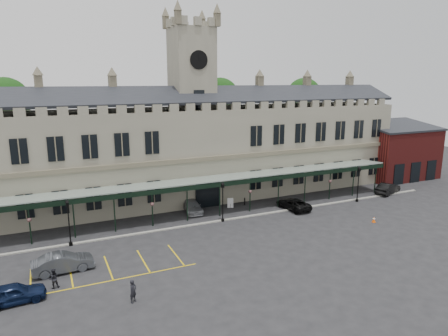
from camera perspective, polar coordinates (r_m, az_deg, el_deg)
name	(u,v)px	position (r m, az deg, el deg)	size (l,w,h in m)	color
ground	(249,237)	(41.14, 3.52, -9.85)	(140.00, 140.00, 0.00)	black
station_building	(193,150)	(53.41, -4.42, 2.58)	(60.00, 10.36, 17.30)	slate
clock_tower	(192,100)	(52.77, -4.58, 9.72)	(5.60, 5.60, 24.80)	slate
canopy	(219,196)	(46.69, -0.75, -3.96)	(50.00, 4.10, 4.30)	#8C9E93
brick_annex	(396,152)	(70.72, 23.38, 2.12)	(12.40, 8.36, 9.23)	maroon
kerb	(226,220)	(45.72, 0.26, -7.41)	(60.00, 0.40, 0.12)	gray
parking_markings	(109,270)	(35.85, -16.05, -13.85)	(16.00, 6.00, 0.01)	gold
tree_behind_left	(6,102)	(58.73, -28.69, 8.24)	(6.00, 6.00, 16.00)	#332314
tree_behind_mid	(220,98)	(64.12, -0.55, 9.97)	(6.00, 6.00, 16.00)	#332314
tree_behind_right	(304,96)	(72.11, 11.33, 10.01)	(6.00, 6.00, 16.00)	#332314
lamp_post_left	(69,218)	(40.94, -21.33, -6.71)	(0.44, 0.44, 4.65)	black
lamp_post_mid	(223,198)	(44.55, -0.19, -4.30)	(0.44, 0.44, 4.65)	black
lamp_post_right	(358,181)	(54.66, 18.65, -1.70)	(0.45, 0.45, 4.80)	black
traffic_cone	(374,220)	(48.07, 20.62, -6.91)	(0.41, 0.41, 0.65)	#F05407
sign_board	(230,203)	(49.88, 0.91, -5.02)	(0.71, 0.28, 1.26)	black
bollard_left	(195,210)	(47.85, -4.19, -5.99)	(0.17, 0.17, 0.97)	black
bollard_right	(245,202)	(51.02, 2.96, -4.80)	(0.17, 0.17, 0.95)	black
car_left_a	(13,294)	(33.33, -27.89, -15.58)	(1.74, 4.33, 1.47)	black
car_left_b	(63,263)	(36.49, -22.01, -12.42)	(1.71, 4.90, 1.62)	#3E4147
car_taxi	(192,206)	(48.59, -4.58, -5.46)	(1.90, 4.68, 1.36)	#989B9F
car_van	(293,204)	(50.04, 9.85, -5.08)	(2.26, 4.90, 1.36)	black
car_right_b	(388,188)	(60.41, 22.36, -2.71)	(1.64, 4.70, 1.55)	black
person_a	(133,291)	(30.50, -12.86, -16.78)	(0.63, 0.41, 1.72)	black
person_b	(54,279)	(34.17, -23.16, -14.31)	(0.76, 0.59, 1.57)	black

